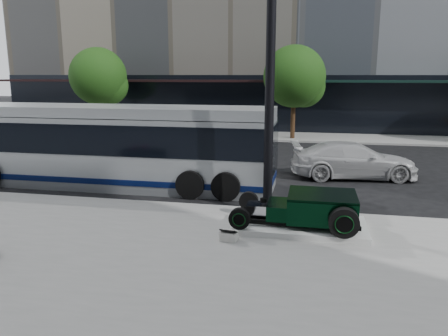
% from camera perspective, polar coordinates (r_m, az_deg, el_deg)
% --- Properties ---
extents(ground, '(120.00, 120.00, 0.00)m').
position_cam_1_polar(ground, '(15.26, 2.69, -3.24)').
color(ground, black).
rests_on(ground, ground).
extents(sidewalk_far, '(70.00, 4.00, 0.12)m').
position_cam_1_polar(sidewalk_far, '(28.91, 7.02, 4.12)').
color(sidewalk_far, gray).
rests_on(sidewalk_far, ground).
extents(street_trees, '(29.80, 3.80, 5.70)m').
position_cam_1_polar(street_trees, '(27.64, 9.47, 11.40)').
color(street_trees, black).
rests_on(street_trees, sidewalk_far).
extents(display_plinth, '(3.40, 1.80, 0.15)m').
position_cam_1_polar(display_plinth, '(11.62, 9.81, -7.39)').
color(display_plinth, silver).
rests_on(display_plinth, sidewalk_near).
extents(hot_rod, '(3.22, 2.00, 0.81)m').
position_cam_1_polar(hot_rod, '(11.46, 11.56, -5.09)').
color(hot_rod, black).
rests_on(hot_rod, display_plinth).
extents(info_plaque, '(0.43, 0.35, 0.31)m').
position_cam_1_polar(info_plaque, '(10.63, 0.63, -8.80)').
color(info_plaque, silver).
rests_on(info_plaque, sidewalk_near).
extents(lamppost, '(0.48, 0.48, 8.77)m').
position_cam_1_polar(lamppost, '(12.40, 6.05, 12.67)').
color(lamppost, black).
rests_on(lamppost, sidewalk_near).
extents(transit_bus, '(12.12, 2.88, 2.92)m').
position_cam_1_polar(transit_bus, '(16.64, -14.53, 2.91)').
color(transit_bus, '#A6ACB0').
rests_on(transit_bus, ground).
extents(white_sedan, '(5.11, 2.64, 1.42)m').
position_cam_1_polar(white_sedan, '(18.06, 16.54, 0.99)').
color(white_sedan, silver).
rests_on(white_sedan, ground).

